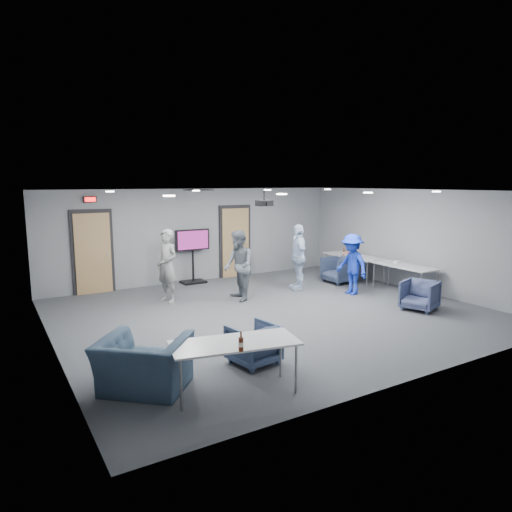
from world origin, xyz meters
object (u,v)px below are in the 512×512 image
bottle_right (344,253)px  person_a (167,266)px  person_b (238,266)px  chair_right_c (420,295)px  person_c (298,257)px  chair_front_b (144,364)px  chair_right_a (339,270)px  bottle_front (241,344)px  table_right_b (404,267)px  table_right_a (354,257)px  chair_front_a (253,344)px  tv_stand (193,253)px  person_d (352,264)px  projector (264,203)px  table_front_left (235,345)px

bottle_right → person_a: bearing=177.6°
person_b → chair_right_c: 4.28m
person_c → chair_front_b: size_ratio=1.52×
person_b → chair_right_a: 3.51m
chair_right_a → bottle_front: bottle_front is taller
table_right_b → table_right_a: bearing=0.0°
person_b → person_c: 1.98m
chair_front_a → tv_stand: 6.21m
chair_front_a → chair_front_b: chair_front_b is taller
bottle_front → chair_right_c: bearing=17.9°
chair_right_c → bottle_front: 5.98m
person_d → chair_front_a: 5.26m
person_b → projector: bearing=45.8°
table_right_a → projector: 4.19m
table_right_b → bottle_right: bearing=6.8°
person_a → projector: bearing=37.7°
chair_front_a → bottle_front: size_ratio=2.69×
projector → person_d: bearing=-9.0°
person_b → chair_right_c: size_ratio=2.33×
table_right_b → table_front_left: (-6.57, -2.82, 0.00)m
person_c → chair_right_a: size_ratio=2.15×
person_c → chair_front_a: size_ratio=2.48×
person_b → bottle_right: (3.87, 0.53, -0.06)m
bottle_front → projector: (2.95, 4.16, 1.58)m
chair_front_b → table_right_a: 8.62m
chair_front_b → person_b: bearing=-92.5°
table_right_a → table_front_left: (-6.57, -4.72, -0.01)m
table_front_left → bottle_front: 0.38m
person_c → projector: size_ratio=4.95×
person_b → person_a: bearing=-107.1°
chair_right_a → person_d: bearing=-28.0°
person_a → person_c: size_ratio=1.01×
person_d → bottle_right: bearing=144.3°
chair_front_b → table_right_a: (7.63, 4.01, 0.31)m
person_a → bottle_front: 5.54m
table_right_a → tv_stand: 4.76m
table_front_left → tv_stand: (2.27, 6.75, 0.20)m
projector → chair_right_a: bearing=15.5°
chair_front_a → table_right_b: (5.82, 2.06, 0.36)m
chair_front_a → tv_stand: size_ratio=0.46×
chair_right_a → projector: bearing=-75.3°
person_b → bottle_front: person_b is taller
table_front_left → chair_front_a: bearing=57.4°
table_right_a → bottle_front: 8.36m
chair_right_c → table_right_b: (0.99, 1.33, 0.34)m
chair_right_a → chair_front_b: size_ratio=0.70×
person_b → tv_stand: (-0.18, 2.39, 0.01)m
chair_right_a → bottle_right: bottle_right is taller
table_right_b → bottle_front: size_ratio=6.57×
chair_front_b → tv_stand: bearing=-77.4°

